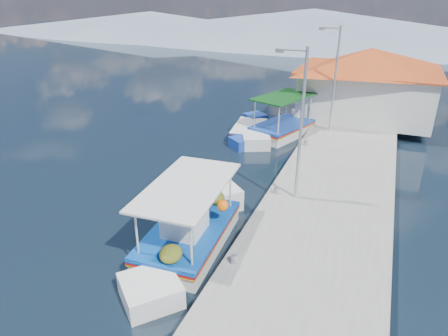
% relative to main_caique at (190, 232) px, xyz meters
% --- Properties ---
extents(ground, '(160.00, 160.00, 0.00)m').
position_rel_main_caique_xyz_m(ground, '(-1.76, 1.97, -0.51)').
color(ground, black).
rests_on(ground, ground).
extents(quay, '(5.00, 44.00, 0.50)m').
position_rel_main_caique_xyz_m(quay, '(4.14, 7.97, -0.26)').
color(quay, gray).
rests_on(quay, ground).
extents(bollards, '(0.20, 17.20, 0.30)m').
position_rel_main_caique_xyz_m(bollards, '(2.04, 7.22, 0.14)').
color(bollards, '#A5A8AD').
rests_on(bollards, quay).
extents(main_caique, '(2.65, 8.10, 2.67)m').
position_rel_main_caique_xyz_m(main_caique, '(0.00, 0.00, 0.00)').
color(main_caique, white).
rests_on(main_caique, ground).
extents(caique_green_canopy, '(3.82, 6.93, 2.76)m').
position_rel_main_caique_xyz_m(caique_green_canopy, '(0.06, 12.49, -0.10)').
color(caique_green_canopy, white).
rests_on(caique_green_canopy, ground).
extents(caique_blue_hull, '(2.23, 5.80, 1.04)m').
position_rel_main_caique_xyz_m(caique_blue_hull, '(-1.74, 11.63, -0.23)').
color(caique_blue_hull, '#1A3E9C').
rests_on(caique_blue_hull, ground).
extents(harbor_building, '(10.49, 10.49, 4.40)m').
position_rel_main_caique_xyz_m(harbor_building, '(4.44, 16.97, 2.26)').
color(harbor_building, silver).
rests_on(harbor_building, quay).
extents(lamp_post_near, '(1.21, 0.14, 6.00)m').
position_rel_main_caique_xyz_m(lamp_post_near, '(2.75, 3.97, 3.34)').
color(lamp_post_near, '#A5A8AD').
rests_on(lamp_post_near, quay).
extents(lamp_post_far, '(1.21, 0.14, 6.00)m').
position_rel_main_caique_xyz_m(lamp_post_far, '(2.75, 12.97, 3.34)').
color(lamp_post_far, '#A5A8AD').
rests_on(lamp_post_far, quay).
extents(mountain_ridge, '(171.40, 96.00, 5.50)m').
position_rel_main_caique_xyz_m(mountain_ridge, '(4.78, 57.97, 1.53)').
color(mountain_ridge, gray).
rests_on(mountain_ridge, ground).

